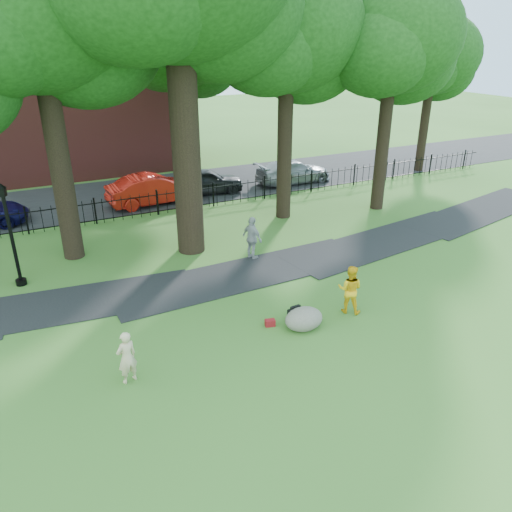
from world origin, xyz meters
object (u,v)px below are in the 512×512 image
boulder (304,317)px  lamppost (12,237)px  woman (127,357)px  red_sedan (153,189)px  man (350,289)px

boulder → lamppost: size_ratio=0.32×
woman → boulder: woman is taller
lamppost → red_sedan: 9.95m
woman → man: (7.24, 0.41, 0.07)m
man → red_sedan: size_ratio=0.34×
boulder → man: bearing=5.8°
red_sedan → man: bearing=-174.0°
man → boulder: man is taller
lamppost → woman: bearing=-52.0°
woman → lamppost: size_ratio=0.39×
boulder → lamppost: (-7.65, 7.00, 1.49)m
man → woman: bearing=46.7°
woman → lamppost: lamppost is taller
woman → man: size_ratio=0.91×
man → boulder: 1.88m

